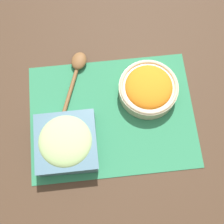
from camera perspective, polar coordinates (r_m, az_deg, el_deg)
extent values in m
plane|color=#422D1E|center=(0.95, 0.00, -0.64)|extent=(3.00, 3.00, 0.00)
cube|color=#2D7A51|center=(0.95, 0.00, -0.61)|extent=(0.50, 0.37, 0.00)
cylinder|color=#C6B28E|center=(0.96, 6.60, 4.08)|extent=(0.18, 0.18, 0.04)
torus|color=#C6B28E|center=(0.94, 6.74, 4.59)|extent=(0.18, 0.18, 0.01)
ellipsoid|color=orange|center=(0.94, 6.74, 4.59)|extent=(0.14, 0.14, 0.05)
cube|color=slate|center=(0.91, -8.28, -5.71)|extent=(0.17, 0.17, 0.06)
cube|color=slate|center=(0.88, -8.55, -5.28)|extent=(0.17, 0.17, 0.00)
ellipsoid|color=#A8CC7F|center=(0.88, -8.54, -5.31)|extent=(0.15, 0.15, 0.05)
cylinder|color=brown|center=(0.98, -7.64, 3.76)|extent=(0.07, 0.17, 0.01)
ellipsoid|color=brown|center=(1.01, -6.07, 9.28)|extent=(0.07, 0.07, 0.03)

